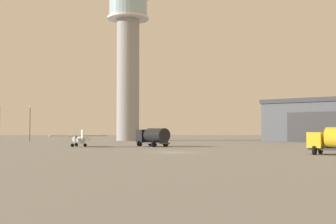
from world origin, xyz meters
The scene contains 7 objects.
ground_plane centered at (0.00, 0.00, 0.00)m, with size 400.00×400.00×0.00m, color gray.
control_tower centered at (-12.36, 61.01, 22.80)m, with size 10.87×10.87×41.99m.
hangar centered at (38.69, 52.64, 5.07)m, with size 36.45×34.55×10.11m.
airplane_silver centered at (-15.52, 17.51, 1.30)m, with size 9.19×7.29×2.78m.
truck_fuel_tanker_black centered at (-3.46, 18.62, 1.71)m, with size 5.93×6.57×3.04m.
light_post_east centered at (-38.08, 40.95, 4.82)m, with size 0.44×0.44×8.02m.
light_post_centre centered at (-35.25, 52.40, 5.10)m, with size 0.44×0.44×8.54m.
Camera 1 is at (0.51, -54.42, 2.68)m, focal length 47.39 mm.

